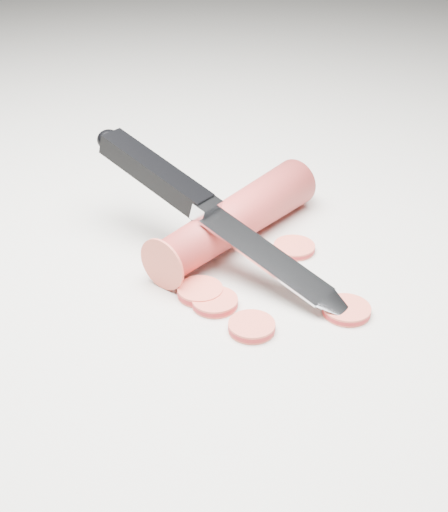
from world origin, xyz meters
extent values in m
plane|color=beige|center=(0.00, 0.00, 0.00)|extent=(2.40, 2.40, 0.00)
cylinder|color=red|center=(0.01, 0.03, 0.02)|extent=(0.16, 0.14, 0.04)
cylinder|color=#E54F3C|center=(-0.02, -0.06, 0.00)|extent=(0.03, 0.03, 0.01)
cylinder|color=#E54F3C|center=(0.00, -0.09, 0.00)|extent=(0.03, 0.03, 0.01)
cylinder|color=#E54F3C|center=(0.06, 0.00, 0.00)|extent=(0.03, 0.03, 0.01)
cylinder|color=#E54F3C|center=(0.07, -0.09, 0.00)|extent=(0.03, 0.03, 0.01)
cylinder|color=#E54F3C|center=(-0.03, -0.04, 0.00)|extent=(0.03, 0.03, 0.01)
camera|label=1|loc=(-0.10, -0.47, 0.30)|focal=50.00mm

